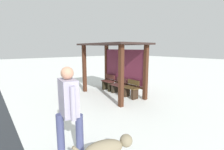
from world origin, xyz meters
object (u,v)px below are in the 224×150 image
(bus_shelter, at_px, (116,58))
(bench_right_inside, at_px, (131,91))
(dog, at_px, (107,150))
(bench_center_inside, at_px, (119,87))
(bench_left_inside, at_px, (108,84))
(person_walking, at_px, (69,105))

(bus_shelter, distance_m, bench_right_inside, 1.53)
(bench_right_inside, distance_m, dog, 4.19)
(bench_center_inside, bearing_deg, bench_left_inside, -179.84)
(bench_center_inside, bearing_deg, dog, -43.06)
(bench_right_inside, xyz_separation_m, person_walking, (1.86, -3.47, 0.70))
(bus_shelter, xyz_separation_m, bench_center_inside, (0.00, 0.14, -1.33))
(bench_left_inside, distance_m, bench_center_inside, 0.77)
(bus_shelter, bearing_deg, dog, -41.79)
(bench_left_inside, distance_m, bench_right_inside, 1.54)
(bus_shelter, height_order, person_walking, bus_shelter)
(bench_left_inside, bearing_deg, bench_center_inside, 0.16)
(bench_center_inside, bearing_deg, person_walking, -52.86)
(dog, bearing_deg, bench_left_inside, 142.63)
(bench_right_inside, relative_size, dog, 0.78)
(bench_right_inside, bearing_deg, bus_shelter, -169.78)
(bench_left_inside, xyz_separation_m, person_walking, (3.40, -3.47, 0.69))
(bench_left_inside, xyz_separation_m, dog, (4.21, -3.22, 0.14))
(bus_shelter, distance_m, bench_center_inside, 1.34)
(bench_left_inside, relative_size, bench_right_inside, 1.03)
(bus_shelter, relative_size, dog, 3.21)
(person_walking, bearing_deg, bus_shelter, 128.28)
(bench_left_inside, bearing_deg, bus_shelter, -10.18)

